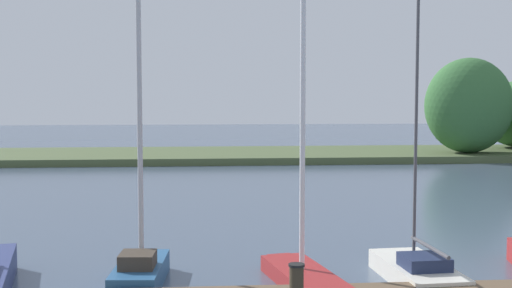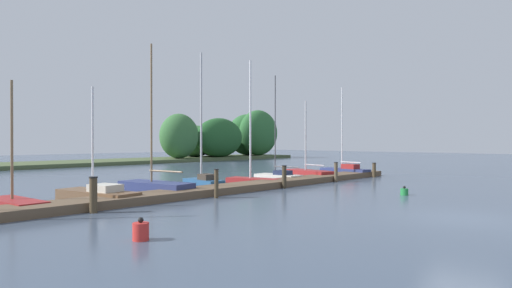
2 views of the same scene
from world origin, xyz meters
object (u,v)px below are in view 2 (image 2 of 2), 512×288
(mooring_piling_1, at_px, (93,195))
(mooring_piling_4, at_px, (336,172))
(sailboat_7, at_px, (307,173))
(sailboat_8, at_px, (344,171))
(sailboat_5, at_px, (252,177))
(sailboat_1, at_px, (13,202))
(channel_buoy_1, at_px, (141,231))
(sailboat_3, at_px, (153,186))
(mooring_piling_3, at_px, (284,177))
(channel_buoy_0, at_px, (404,192))
(sailboat_2, at_px, (96,194))
(sailboat_4, at_px, (202,179))
(mooring_piling_2, at_px, (216,183))
(mooring_piling_5, at_px, (374,170))
(sailboat_6, at_px, (277,176))

(mooring_piling_1, bearing_deg, mooring_piling_4, 0.35)
(sailboat_7, bearing_deg, sailboat_8, -92.55)
(sailboat_5, bearing_deg, sailboat_1, 78.90)
(channel_buoy_1, bearing_deg, sailboat_3, 54.95)
(mooring_piling_3, bearing_deg, channel_buoy_0, -74.60)
(sailboat_1, xyz_separation_m, sailboat_2, (3.21, -0.19, 0.05))
(sailboat_8, distance_m, mooring_piling_4, 5.18)
(mooring_piling_3, xyz_separation_m, mooring_piling_4, (5.20, -0.00, -0.01))
(sailboat_1, distance_m, mooring_piling_1, 3.53)
(sailboat_5, relative_size, mooring_piling_4, 6.01)
(sailboat_4, height_order, channel_buoy_0, sailboat_4)
(sailboat_1, bearing_deg, mooring_piling_2, -118.33)
(mooring_piling_3, height_order, channel_buoy_1, mooring_piling_3)
(mooring_piling_5, bearing_deg, sailboat_8, 90.67)
(mooring_piling_5, bearing_deg, mooring_piling_1, 179.72)
(mooring_piling_4, xyz_separation_m, channel_buoy_0, (-3.51, -6.11, -0.46))
(sailboat_4, distance_m, mooring_piling_2, 4.38)
(mooring_piling_1, bearing_deg, sailboat_7, 10.57)
(mooring_piling_2, bearing_deg, channel_buoy_1, -145.04)
(mooring_piling_4, bearing_deg, mooring_piling_3, 179.99)
(mooring_piling_3, xyz_separation_m, channel_buoy_0, (1.68, -6.11, -0.47))
(mooring_piling_1, relative_size, mooring_piling_4, 1.06)
(sailboat_3, bearing_deg, sailboat_6, -100.50)
(mooring_piling_3, bearing_deg, mooring_piling_1, -179.48)
(mooring_piling_3, distance_m, channel_buoy_1, 13.19)
(sailboat_1, bearing_deg, mooring_piling_3, -108.23)
(sailboat_7, distance_m, sailboat_8, 3.65)
(sailboat_3, height_order, mooring_piling_5, sailboat_3)
(sailboat_8, height_order, channel_buoy_0, sailboat_8)
(sailboat_2, xyz_separation_m, channel_buoy_0, (11.20, -8.88, -0.14))
(sailboat_4, bearing_deg, sailboat_6, -88.87)
(mooring_piling_2, bearing_deg, sailboat_1, 156.83)
(mooring_piling_3, bearing_deg, mooring_piling_2, -177.16)
(sailboat_5, bearing_deg, sailboat_4, 71.57)
(sailboat_3, bearing_deg, channel_buoy_1, 134.60)
(sailboat_5, xyz_separation_m, mooring_piling_3, (-0.57, -3.05, 0.21))
(sailboat_1, bearing_deg, sailboat_3, -93.01)
(sailboat_7, relative_size, channel_buoy_1, 8.87)
(sailboat_5, xyz_separation_m, sailboat_6, (2.53, 0.12, -0.12))
(sailboat_4, bearing_deg, sailboat_2, 100.22)
(sailboat_5, distance_m, sailboat_6, 2.54)
(sailboat_7, bearing_deg, sailboat_2, 102.34)
(channel_buoy_1, bearing_deg, sailboat_4, 42.99)
(sailboat_2, bearing_deg, mooring_piling_5, -109.57)
(sailboat_6, xyz_separation_m, mooring_piling_2, (-8.32, -3.43, 0.36))
(sailboat_7, height_order, mooring_piling_3, sailboat_7)
(sailboat_3, distance_m, mooring_piling_1, 5.74)
(sailboat_8, height_order, mooring_piling_1, sailboat_8)
(mooring_piling_4, bearing_deg, sailboat_3, 164.49)
(sailboat_4, relative_size, channel_buoy_1, 12.31)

